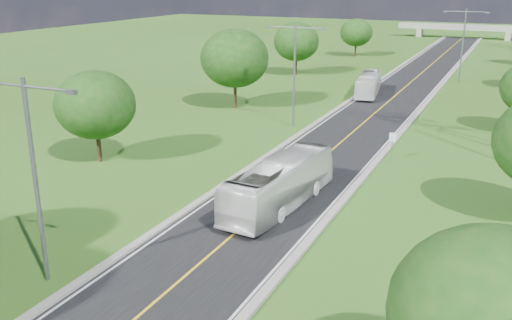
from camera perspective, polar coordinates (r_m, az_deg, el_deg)
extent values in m
plane|color=#304E16|center=(69.08, 13.01, 5.60)|extent=(260.00, 260.00, 0.00)
cube|color=black|center=(74.84, 14.02, 6.48)|extent=(8.00, 150.00, 0.06)
cube|color=gray|center=(75.73, 10.85, 6.88)|extent=(0.50, 150.00, 0.22)
cube|color=gray|center=(74.16, 17.25, 6.17)|extent=(0.50, 150.00, 0.22)
cylinder|color=slate|center=(46.85, 13.45, 1.30)|extent=(0.08, 0.08, 2.40)
cube|color=white|center=(46.61, 13.51, 2.23)|extent=(0.55, 0.04, 0.70)
cube|color=gray|center=(148.69, 16.06, 12.16)|extent=(1.20, 3.00, 2.00)
cube|color=gray|center=(146.83, 23.90, 11.28)|extent=(1.20, 3.00, 2.00)
cube|color=gray|center=(147.29, 20.03, 12.37)|extent=(30.00, 3.00, 1.20)
cylinder|color=slate|center=(28.40, -21.15, -2.26)|extent=(0.22, 0.22, 10.00)
cylinder|color=slate|center=(28.29, -24.20, 6.98)|extent=(2.80, 0.12, 0.12)
cylinder|color=slate|center=(26.26, -20.12, 6.72)|extent=(2.80, 0.12, 0.12)
cube|color=slate|center=(25.38, -18.01, 6.46)|extent=(0.50, 0.25, 0.18)
cylinder|color=slate|center=(55.64, 3.85, 8.36)|extent=(0.22, 0.22, 10.00)
cylinder|color=slate|center=(55.58, 2.57, 13.15)|extent=(2.80, 0.12, 0.12)
cylinder|color=slate|center=(54.58, 5.36, 13.01)|extent=(2.80, 0.12, 0.12)
cube|color=slate|center=(56.10, 1.31, 13.16)|extent=(0.50, 0.25, 0.18)
cube|color=slate|center=(54.16, 6.69, 12.88)|extent=(0.50, 0.25, 0.18)
cylinder|color=slate|center=(85.04, 19.95, 10.67)|extent=(0.22, 0.22, 10.00)
cylinder|color=slate|center=(84.81, 19.32, 13.85)|extent=(2.80, 0.12, 0.12)
cylinder|color=slate|center=(84.55, 21.25, 13.64)|extent=(2.80, 0.12, 0.12)
cube|color=slate|center=(84.96, 18.43, 13.91)|extent=(0.50, 0.25, 0.18)
cube|color=slate|center=(84.47, 22.15, 13.50)|extent=(0.50, 0.25, 0.18)
cylinder|color=black|center=(47.12, -15.45, 1.43)|extent=(0.36, 0.36, 2.70)
ellipsoid|color=#123D10|center=(46.33, -15.78, 5.34)|extent=(6.30, 6.30, 5.36)
cylinder|color=black|center=(64.37, -2.10, 6.64)|extent=(0.36, 0.36, 3.24)
ellipsoid|color=#123D10|center=(63.71, -2.14, 10.13)|extent=(7.56, 7.56, 6.43)
cylinder|color=black|center=(86.83, 4.00, 9.43)|extent=(0.36, 0.36, 2.88)
ellipsoid|color=#123D10|center=(86.38, 4.06, 11.74)|extent=(6.72, 6.72, 5.71)
cylinder|color=black|center=(108.73, 9.91, 10.83)|extent=(0.36, 0.36, 2.52)
ellipsoid|color=#123D10|center=(108.40, 10.00, 12.45)|extent=(5.88, 5.88, 5.00)
ellipsoid|color=#123D10|center=(18.80, 22.72, -14.20)|extent=(6.30, 6.30, 5.36)
imported|color=white|center=(36.25, 2.40, -2.40)|extent=(3.56, 11.42, 3.13)
imported|color=white|center=(72.52, 11.17, 7.44)|extent=(3.72, 10.02, 2.73)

